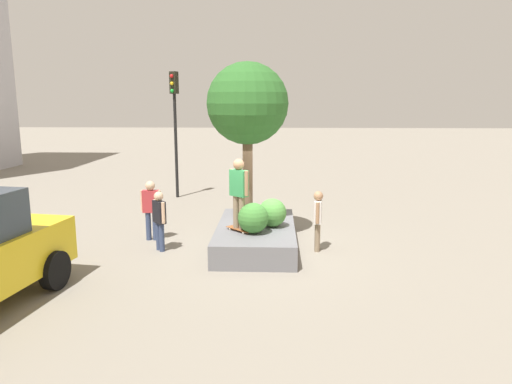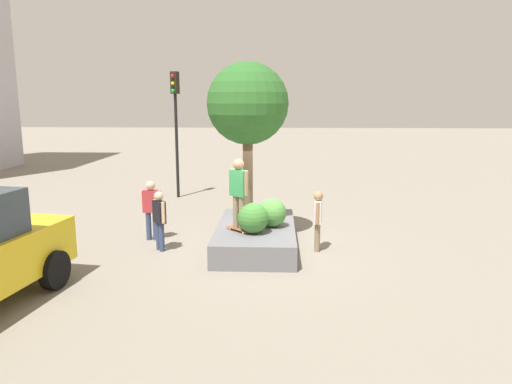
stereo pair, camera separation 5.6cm
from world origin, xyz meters
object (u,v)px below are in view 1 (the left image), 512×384
at_px(skateboard, 239,229).
at_px(skateboarder, 239,189).
at_px(pedestrian_crossing, 151,206).
at_px(bystander_watching, 318,217).
at_px(planter_ledge, 256,236).
at_px(plaza_tree, 247,105).
at_px(passerby_with_bag, 159,217).
at_px(traffic_light_corner, 175,114).

height_order(skateboard, skateboarder, skateboarder).
relative_size(pedestrian_crossing, bystander_watching, 1.07).
xyz_separation_m(skateboarder, bystander_watching, (0.35, -2.01, -0.78)).
relative_size(planter_ledge, skateboard, 5.44).
bearing_deg(plaza_tree, planter_ledge, -162.62).
relative_size(plaza_tree, passerby_with_bag, 2.75).
xyz_separation_m(planter_ledge, skateboard, (-0.63, 0.40, 0.35)).
bearing_deg(bystander_watching, planter_ledge, 79.88).
xyz_separation_m(passerby_with_bag, pedestrian_crossing, (0.96, 0.47, 0.06)).
height_order(traffic_light_corner, pedestrian_crossing, traffic_light_corner).
bearing_deg(planter_ledge, plaza_tree, 17.38).
height_order(plaza_tree, skateboard, plaza_tree).
bearing_deg(planter_ledge, traffic_light_corner, 27.97).
height_order(skateboarder, passerby_with_bag, skateboarder).
relative_size(skateboard, traffic_light_corner, 0.14).
xyz_separation_m(skateboard, passerby_with_bag, (0.18, 2.08, 0.26)).
height_order(skateboard, passerby_with_bag, passerby_with_bag).
bearing_deg(plaza_tree, skateboarder, 174.86).
distance_m(planter_ledge, skateboard, 0.83).
bearing_deg(skateboarder, plaza_tree, -5.14).
xyz_separation_m(planter_ledge, skateboarder, (-0.63, 0.40, 1.39)).
relative_size(planter_ledge, traffic_light_corner, 0.78).
xyz_separation_m(planter_ledge, passerby_with_bag, (-0.46, 2.48, 0.61)).
bearing_deg(traffic_light_corner, planter_ledge, -152.03).
bearing_deg(traffic_light_corner, skateboard, -156.82).
bearing_deg(plaza_tree, pedestrian_crossing, 97.51).
xyz_separation_m(skateboard, skateboarder, (-0.00, -0.00, 1.04)).
relative_size(plaza_tree, skateboarder, 2.42).
height_order(skateboard, pedestrian_crossing, pedestrian_crossing).
bearing_deg(bystander_watching, pedestrian_crossing, 80.15).
height_order(plaza_tree, traffic_light_corner, traffic_light_corner).
bearing_deg(passerby_with_bag, skateboarder, -94.86).
height_order(plaza_tree, skateboarder, plaza_tree).
bearing_deg(skateboarder, skateboard, 63.43).
relative_size(plaza_tree, skateboard, 6.01).
relative_size(traffic_light_corner, bystander_watching, 3.16).
bearing_deg(plaza_tree, traffic_light_corner, 29.42).
relative_size(skateboard, bystander_watching, 0.45).
distance_m(planter_ledge, traffic_light_corner, 8.03).
distance_m(skateboard, bystander_watching, 2.06).
distance_m(skateboard, skateboarder, 1.04).
distance_m(skateboarder, bystander_watching, 2.19).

